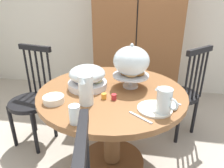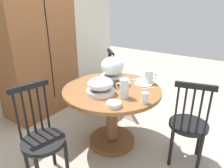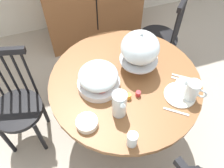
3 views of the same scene
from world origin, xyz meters
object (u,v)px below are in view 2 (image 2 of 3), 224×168
Objects in this scene: windsor_chair_by_cabinet at (188,126)px; drinking_glass at (145,98)px; china_plate_large at (144,84)px; milk_pitcher at (124,89)px; wooden_armoire at (37,50)px; fruit_platter_covered at (100,86)px; cereal_bowl at (114,104)px; windsor_chair_facing_door at (102,84)px; dining_table at (112,106)px; windsor_chair_near_window at (42,140)px; china_plate_small at (142,80)px; orange_juice_pitcher at (149,77)px; pastry_stand_with_dome at (112,67)px.

windsor_chair_by_cabinet reaches higher than drinking_glass.
milk_pitcher is at bearing 179.57° from china_plate_large.
drinking_glass is (-0.23, -1.89, -0.19)m from wooden_armoire.
cereal_bowl is at bearing -119.89° from fruit_platter_covered.
windsor_chair_facing_door is at bearing 55.38° from drinking_glass.
windsor_chair_near_window is at bearing 165.18° from dining_table.
windsor_chair_near_window is 6.50× the size of china_plate_small.
windsor_chair_near_window is (-0.83, 0.22, -0.05)m from dining_table.
fruit_platter_covered is 1.50× the size of milk_pitcher.
orange_juice_pitcher is at bearing 71.65° from windsor_chair_by_cabinet.
china_plate_small is 1.36× the size of drinking_glass.
wooden_armoire is at bearing 91.32° from pastry_stand_with_dome.
orange_juice_pitcher is at bearing -103.61° from china_plate_small.
dining_table is 0.51m from cereal_bowl.
dining_table is 0.86m from windsor_chair_by_cabinet.
orange_juice_pitcher reaches higher than drinking_glass.
dining_table is 7.41× the size of china_plate_small.
milk_pitcher reaches higher than cereal_bowl.
cereal_bowl is (-0.74, -0.07, 0.01)m from china_plate_small.
cereal_bowl reaches higher than china_plate_small.
orange_juice_pitcher is 0.53m from drinking_glass.
fruit_platter_covered is at bearing -17.94° from windsor_chair_near_window.
drinking_glass is at bearing -151.40° from china_plate_small.
windsor_chair_by_cabinet is at bearing -107.68° from china_plate_small.
fruit_platter_covered is 2.73× the size of drinking_glass.
orange_juice_pitcher is 0.84× the size of milk_pitcher.
wooden_armoire is 2.01× the size of windsor_chair_by_cabinet.
windsor_chair_near_window is at bearing 146.85° from milk_pitcher.
cereal_bowl is (-0.16, -0.27, -0.06)m from fruit_platter_covered.
cereal_bowl is at bearing -105.08° from wooden_armoire.
windsor_chair_near_window is at bearing 157.27° from orange_juice_pitcher.
pastry_stand_with_dome is at bearing -7.83° from windsor_chair_near_window.
pastry_stand_with_dome is 0.43m from milk_pitcher.
pastry_stand_with_dome reaches higher than orange_juice_pitcher.
china_plate_large is 1.57× the size of cereal_bowl.
china_plate_large is at bearing 140.73° from orange_juice_pitcher.
dining_table is at bearing 61.29° from milk_pitcher.
china_plate_small is (1.21, -0.40, 0.30)m from windsor_chair_near_window.
pastry_stand_with_dome is 1.56× the size of china_plate_large.
pastry_stand_with_dome is at bearing 64.78° from drinking_glass.
drinking_glass is (0.70, -0.69, 0.34)m from windsor_chair_near_window.
windsor_chair_near_window and windsor_chair_facing_door have the same top height.
orange_juice_pitcher is at bearing -22.73° from windsor_chair_near_window.
pastry_stand_with_dome is at bearing 122.19° from orange_juice_pitcher.
windsor_chair_by_cabinet reaches higher than orange_juice_pitcher.
cereal_bowl is at bearing -178.34° from china_plate_large.
dining_table is 0.46m from china_plate_large.
dining_table is 6.66× the size of orange_juice_pitcher.
windsor_chair_near_window is 1.46m from windsor_chair_by_cabinet.
china_plate_small is (-0.22, -0.79, 0.30)m from windsor_chair_facing_door.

